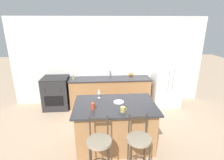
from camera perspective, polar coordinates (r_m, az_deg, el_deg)
ground_plane at (r=5.40m, az=-0.41°, el=-9.57°), size 18.00×18.00×0.00m
wall_back at (r=5.54m, az=-0.90°, el=6.06°), size 6.00×0.07×2.70m
back_counter at (r=5.52m, az=-0.67°, el=-3.77°), size 2.49×0.62×0.89m
sink_faucet at (r=5.51m, az=-0.82°, el=2.58°), size 0.02×0.13×0.22m
kitchen_island at (r=3.79m, az=0.94°, el=-14.34°), size 1.66×1.06×0.95m
refrigerator at (r=5.68m, az=17.23°, el=0.36°), size 0.82×0.74×1.71m
oven_range at (r=5.60m, az=-17.71°, el=-3.95°), size 0.75×0.70×0.97m
bar_stool_near at (r=3.08m, az=-4.16°, el=-20.81°), size 0.41×0.41×1.08m
bar_stool_far at (r=3.15m, az=8.70°, el=-19.96°), size 0.41×0.41×1.08m
dinner_plate at (r=3.65m, az=2.23°, el=-7.14°), size 0.22×0.22×0.02m
wine_glass at (r=3.80m, az=-4.29°, el=-3.71°), size 0.07×0.07×0.22m
coffee_mug at (r=3.27m, az=3.59°, el=-9.56°), size 0.13×0.09×0.10m
tumbler_cup at (r=3.36m, az=-6.22°, el=-8.52°), size 0.07×0.07×0.13m
pumpkin_decoration at (r=5.61m, az=6.24°, el=1.82°), size 0.13×0.13×0.12m
soap_bottle at (r=5.27m, az=-12.46°, el=0.55°), size 0.05×0.05×0.15m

